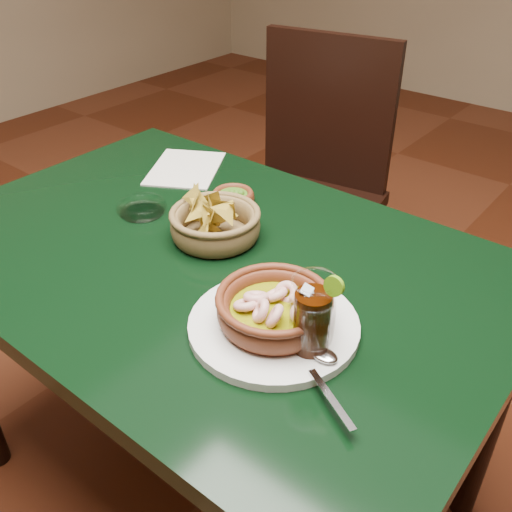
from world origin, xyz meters
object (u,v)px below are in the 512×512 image
Objects in this scene: chip_basket at (215,223)px; cola_drink at (312,320)px; dining_table at (210,292)px; shrimp_plate at (274,313)px; dining_chair at (307,186)px.

chip_basket is 0.39m from cola_drink.
shrimp_plate reaches higher than dining_table.
dining_table is 7.28× the size of cola_drink.
dining_chair is at bearing 107.73° from chip_basket.
chip_basket reaches higher than dining_table.
dining_chair is at bearing 108.44° from dining_table.
cola_drink is (0.56, -0.83, 0.27)m from dining_chair.
dining_chair is 0.74m from chip_basket.
dining_chair is 4.53× the size of chip_basket.
cola_drink reaches higher than chip_basket.
dining_chair reaches higher than shrimp_plate.
shrimp_plate is at bearing -22.68° from dining_table.
cola_drink is at bearing -8.96° from shrimp_plate.
shrimp_plate is 0.31m from chip_basket.
shrimp_plate is at bearing 171.04° from cola_drink.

